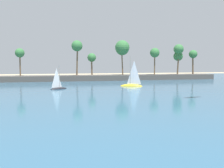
{
  "coord_description": "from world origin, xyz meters",
  "views": [
    {
      "loc": [
        -4.49,
        -4.19,
        5.95
      ],
      "look_at": [
        -0.83,
        12.42,
        4.48
      ],
      "focal_mm": 39.87,
      "sensor_mm": 36.0,
      "label": 1
    }
  ],
  "objects": [
    {
      "name": "sea",
      "position": [
        0.0,
        62.02,
        0.03
      ],
      "size": [
        220.0,
        109.95,
        0.06
      ],
      "primitive_type": "cube",
      "color": "#33607F",
      "rests_on": "ground"
    },
    {
      "name": "palm_headland",
      "position": [
        3.01,
        76.87,
        3.87
      ],
      "size": [
        99.54,
        6.1,
        13.35
      ],
      "color": "#514C47",
      "rests_on": "ground"
    },
    {
      "name": "sailboat_near_shore",
      "position": [
        13.6,
        54.97,
        0.78
      ],
      "size": [
        5.71,
        3.69,
        7.98
      ],
      "color": "yellow",
      "rests_on": "sea"
    },
    {
      "name": "sailboat_toward_headland",
      "position": [
        -4.33,
        51.86,
        0.59
      ],
      "size": [
        4.11,
        3.09,
        5.88
      ],
      "color": "black",
      "rests_on": "sea"
    }
  ]
}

